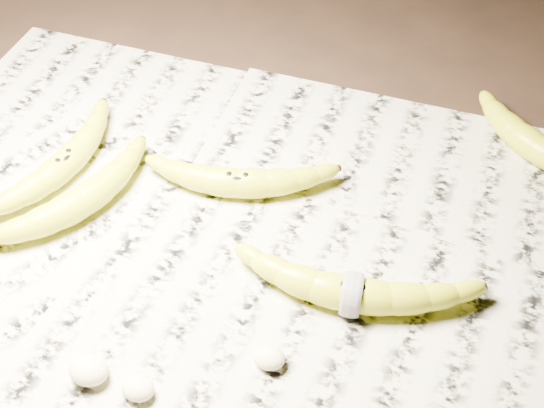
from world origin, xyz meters
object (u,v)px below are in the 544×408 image
(banana_center, at_px, (238,181))
(banana_taped, at_px, (352,292))
(banana_upper_a, at_px, (538,146))
(banana_left_b, at_px, (81,199))
(banana_left_a, at_px, (64,162))

(banana_center, xyz_separation_m, banana_taped, (0.15, -0.10, 0.00))
(banana_center, xyz_separation_m, banana_upper_a, (0.30, 0.16, 0.00))
(banana_left_b, bearing_deg, banana_taped, -69.18)
(banana_left_a, height_order, banana_taped, banana_taped)
(banana_left_b, height_order, banana_taped, same)
(banana_upper_a, bearing_deg, banana_taped, -87.19)
(banana_left_a, height_order, banana_upper_a, banana_upper_a)
(banana_taped, bearing_deg, banana_upper_a, 54.34)
(banana_upper_a, bearing_deg, banana_center, -120.23)
(banana_taped, height_order, banana_upper_a, same)
(banana_upper_a, bearing_deg, banana_left_a, -126.70)
(banana_left_a, relative_size, banana_taped, 0.89)
(banana_center, height_order, banana_taped, banana_taped)
(banana_left_a, height_order, banana_left_b, banana_left_b)
(banana_left_b, distance_m, banana_taped, 0.30)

